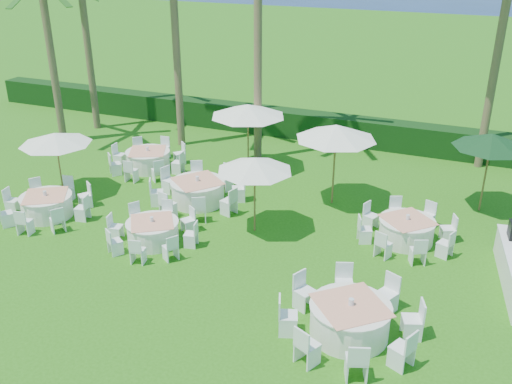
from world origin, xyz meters
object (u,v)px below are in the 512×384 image
banquet_table_d (148,159)px  umbrella_d (336,132)px  umbrella_c (248,110)px  banquet_table_b (153,231)px  umbrella_green (492,141)px  umbrella_a (55,138)px  banquet_table_a (47,205)px  banquet_table_f (406,230)px  banquet_table_e (198,191)px  umbrella_b (255,164)px  banquet_table_c (350,319)px

banquet_table_d → umbrella_d: bearing=-1.9°
umbrella_c → umbrella_d: 4.27m
banquet_table_b → banquet_table_d: banquet_table_d is taller
umbrella_green → banquet_table_b: bearing=-146.1°
umbrella_a → umbrella_c: umbrella_c is taller
banquet_table_a → umbrella_a: (-0.71, 1.62, 1.71)m
banquet_table_b → banquet_table_f: banquet_table_f is taller
banquet_table_a → umbrella_green: (13.29, 5.92, 2.11)m
banquet_table_b → umbrella_a: 5.51m
banquet_table_e → banquet_table_b: bearing=-89.3°
umbrella_d → umbrella_b: bearing=-120.6°
banquet_table_b → umbrella_green: umbrella_green is taller
banquet_table_e → umbrella_green: (9.13, 3.10, 2.07)m
umbrella_b → umbrella_green: (6.52, 4.25, 0.24)m
umbrella_c → banquet_table_a: bearing=-126.1°
banquet_table_a → umbrella_b: umbrella_b is taller
umbrella_a → banquet_table_c: bearing=-18.6°
banquet_table_e → umbrella_green: bearing=18.8°
banquet_table_b → banquet_table_f: 7.70m
umbrella_d → banquet_table_e: bearing=-157.9°
banquet_table_a → banquet_table_e: bearing=34.1°
banquet_table_d → umbrella_green: size_ratio=1.11×
banquet_table_d → umbrella_c: (3.71, 1.45, 2.04)m
banquet_table_c → umbrella_green: umbrella_green is taller
umbrella_b → umbrella_c: (-2.19, 4.62, 0.18)m
banquet_table_b → umbrella_d: (4.29, 4.77, 2.23)m
umbrella_b → umbrella_green: bearing=33.1°
umbrella_c → banquet_table_d: bearing=-158.6°
banquet_table_f → umbrella_d: (-2.81, 1.79, 2.21)m
banquet_table_e → umbrella_d: 5.15m
banquet_table_e → banquet_table_f: (7.14, -0.04, -0.04)m
banquet_table_e → banquet_table_f: size_ratio=1.14×
banquet_table_c → banquet_table_d: 12.16m
umbrella_b → umbrella_c: size_ratio=0.85×
banquet_table_a → umbrella_d: 9.89m
banquet_table_b → banquet_table_e: 3.01m
banquet_table_c → banquet_table_d: (-9.90, 7.07, -0.04)m
banquet_table_a → banquet_table_f: banquet_table_a is taller
banquet_table_c → umbrella_green: size_ratio=1.19×
umbrella_b → banquet_table_f: bearing=13.9°
banquet_table_f → umbrella_green: umbrella_green is taller
banquet_table_d → banquet_table_f: banquet_table_d is taller
banquet_table_c → umbrella_d: umbrella_d is taller
banquet_table_a → umbrella_c: bearing=53.9°
banquet_table_c → umbrella_d: bearing=108.6°
umbrella_a → umbrella_c: (5.29, 4.66, 0.33)m
banquet_table_a → banquet_table_f: size_ratio=1.03×
umbrella_a → umbrella_c: size_ratio=0.86×
banquet_table_c → umbrella_a: umbrella_a is taller
banquet_table_d → umbrella_b: 6.95m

